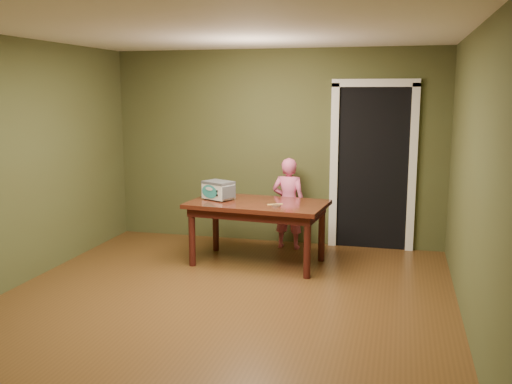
% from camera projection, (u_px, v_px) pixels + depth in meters
% --- Properties ---
extents(floor, '(5.00, 5.00, 0.00)m').
position_uv_depth(floor, '(219.00, 305.00, 5.52)').
color(floor, '#543418').
rests_on(floor, ground).
extents(room_shell, '(4.52, 5.02, 2.61)m').
position_uv_depth(room_shell, '(217.00, 129.00, 5.22)').
color(room_shell, '#414826').
rests_on(room_shell, ground).
extents(doorway, '(1.10, 0.66, 2.25)m').
position_uv_depth(doorway, '(374.00, 166.00, 7.67)').
color(doorway, black).
rests_on(doorway, ground).
extents(dining_table, '(1.68, 1.04, 0.75)m').
position_uv_depth(dining_table, '(258.00, 210.00, 6.77)').
color(dining_table, '#33130B').
rests_on(dining_table, floor).
extents(toy_oven, '(0.43, 0.37, 0.23)m').
position_uv_depth(toy_oven, '(218.00, 190.00, 6.89)').
color(toy_oven, '#4C4F54').
rests_on(toy_oven, dining_table).
extents(baking_pan, '(0.10, 0.10, 0.02)m').
position_uv_depth(baking_pan, '(276.00, 206.00, 6.48)').
color(baking_pan, silver).
rests_on(baking_pan, dining_table).
extents(spatula, '(0.17, 0.11, 0.01)m').
position_uv_depth(spatula, '(275.00, 204.00, 6.60)').
color(spatula, '#F8D56C').
rests_on(spatula, dining_table).
extents(child, '(0.45, 0.31, 1.20)m').
position_uv_depth(child, '(288.00, 203.00, 7.45)').
color(child, '#E55E8D').
rests_on(child, floor).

